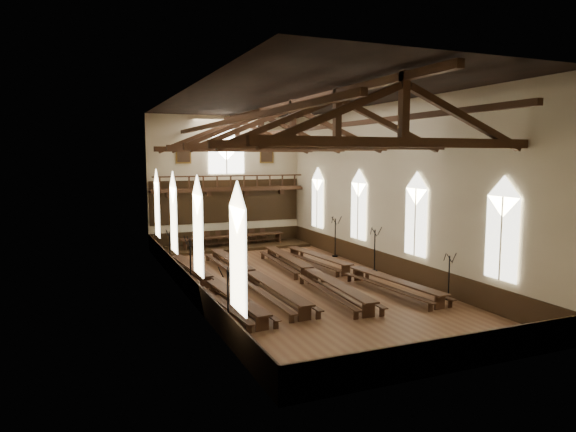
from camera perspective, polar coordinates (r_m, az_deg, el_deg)
name	(u,v)px	position (r m, az deg, el deg)	size (l,w,h in m)	color
ground	(293,282)	(28.59, 0.51, -7.34)	(26.00, 26.00, 0.00)	brown
room_walls	(293,165)	(27.75, 0.53, 5.72)	(26.00, 26.00, 26.00)	beige
wainscot_band	(293,271)	(28.45, 0.51, -6.16)	(12.00, 26.00, 1.20)	black
side_windows	(293,215)	(27.92, 0.52, 0.13)	(11.85, 19.80, 4.50)	white
end_window	(226,152)	(39.92, -6.86, 7.05)	(2.80, 0.12, 3.80)	white
minstrels_gallery	(228,196)	(39.80, -6.70, 2.27)	(11.80, 1.24, 3.70)	#3D1E13
portraits	(226,154)	(39.92, -6.86, 6.87)	(7.75, 0.09, 1.45)	brown
roof_trusses	(293,132)	(27.78, 0.53, 9.34)	(11.70, 25.70, 2.80)	#3D1E13
refectory_row_a	(210,282)	(26.80, -8.70, -7.24)	(1.85, 14.06, 0.70)	#3D1E13
refectory_row_b	(251,274)	(28.10, -4.15, -6.45)	(1.59, 14.43, 0.75)	#3D1E13
refectory_row_c	(310,271)	(28.66, 2.41, -6.17)	(1.95, 14.54, 0.76)	#3D1E13
refectory_row_d	(352,269)	(29.53, 7.11, -5.87)	(2.14, 14.36, 0.73)	#3D1E13
dais	(234,247)	(39.09, -6.07, -3.42)	(11.40, 3.10, 0.21)	black
high_table	(233,237)	(38.96, -6.08, -2.34)	(8.16, 1.58, 0.76)	#3D1E13
high_chairs	(230,236)	(39.73, -6.41, -2.25)	(5.93, 0.54, 1.08)	#3D1E13
candelabrum_left_near	(228,312)	(20.69, -6.66, -10.56)	(0.80, 0.74, 2.64)	black
candelabrum_left_mid	(191,274)	(27.19, -10.76, -6.30)	(0.81, 0.87, 2.87)	black
candelabrum_left_far	(170,255)	(33.13, -12.98, -4.29)	(0.63, 0.73, 2.37)	black
candelabrum_right_near	(449,286)	(26.15, 17.42, -7.41)	(0.65, 0.69, 2.29)	black
candelabrum_right_mid	(374,258)	(31.34, 9.59, -4.65)	(0.78, 0.82, 2.70)	black
candelabrum_right_far	(335,245)	(35.60, 5.26, -3.18)	(0.83, 0.84, 2.82)	black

